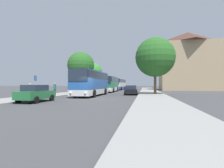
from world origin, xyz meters
TOP-DOWN VIEW (x-y plane):
  - ground_plane at (0.00, 0.00)m, footprint 300.00×300.00m
  - sidewalk_left at (-7.00, 0.00)m, footprint 4.00×120.00m
  - sidewalk_right at (7.00, 0.00)m, footprint 4.00×120.00m
  - building_right_background at (17.93, 32.68)m, footprint 14.96×11.46m
  - bus_front at (-1.48, 4.48)m, footprint 2.88×10.30m
  - bus_middle at (-1.52, 17.79)m, footprint 3.02×10.73m
  - bus_rear at (-1.55, 31.80)m, footprint 3.10×12.05m
  - parked_car_left_curb at (-3.96, -4.79)m, footprint 1.97×3.98m
  - parked_car_right_near at (3.81, 8.34)m, footprint 2.23×4.61m
  - bus_stop_sign at (-6.79, -0.71)m, footprint 0.08×0.45m
  - pedestrian_waiting_near at (-6.49, -2.13)m, footprint 0.36×0.36m
  - pedestrian_waiting_far at (-6.64, 3.55)m, footprint 0.36×0.36m
  - tree_left_near at (-8.18, 27.29)m, footprint 5.21×5.21m
  - tree_left_far at (-6.80, 14.32)m, footprint 5.42×5.42m
  - tree_right_near at (7.54, 8.61)m, footprint 6.14×6.14m

SIDE VIEW (x-z plane):
  - ground_plane at x=0.00m, z-range 0.00..0.00m
  - sidewalk_left at x=-7.00m, z-range 0.00..0.15m
  - sidewalk_right at x=7.00m, z-range 0.00..0.15m
  - parked_car_right_near at x=3.81m, z-range 0.03..1.50m
  - parked_car_left_curb at x=-3.96m, z-range 0.02..1.60m
  - pedestrian_waiting_near at x=-6.49m, z-range 0.15..1.75m
  - pedestrian_waiting_far at x=-6.64m, z-range 0.16..1.88m
  - bus_middle at x=-1.52m, z-range 0.12..3.33m
  - bus_rear at x=-1.55m, z-range 0.12..3.36m
  - bus_stop_sign at x=-6.79m, z-range 0.46..3.03m
  - bus_front at x=-1.48m, z-range 0.11..3.56m
  - tree_left_near at x=-8.18m, z-range 1.27..8.75m
  - tree_left_far at x=-6.80m, z-range 1.47..9.54m
  - tree_right_near at x=7.54m, z-range 1.46..10.25m
  - building_right_background at x=17.93m, z-range 0.00..16.26m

